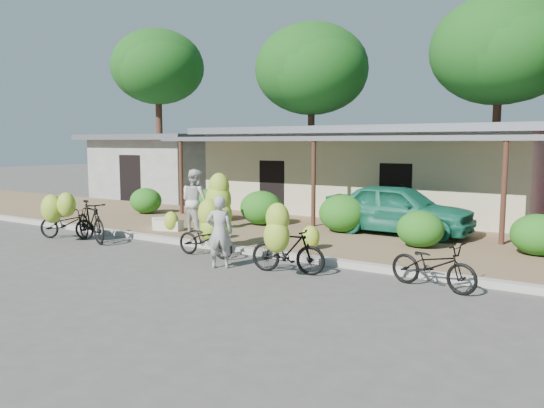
{
  "coord_description": "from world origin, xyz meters",
  "views": [
    {
      "loc": [
        7.95,
        -8.67,
        2.78
      ],
      "look_at": [
        0.6,
        2.73,
        1.2
      ],
      "focal_mm": 35.0,
      "sensor_mm": 36.0,
      "label": 1
    }
  ],
  "objects_px": {
    "tree_back_left": "(157,66)",
    "sack_far": "(159,223)",
    "bike_far_right": "(433,265)",
    "sack_near": "(168,225)",
    "teal_van": "(398,209)",
    "bike_center": "(213,222)",
    "tree_center_right": "(496,48)",
    "bike_far_left": "(64,220)",
    "bike_left": "(88,219)",
    "bike_right": "(285,244)",
    "vendor": "(220,232)",
    "bystander": "(195,201)",
    "tree_far_center": "(310,68)"
  },
  "relations": [
    {
      "from": "sack_far",
      "to": "vendor",
      "type": "bearing_deg",
      "value": -31.34
    },
    {
      "from": "sack_far",
      "to": "teal_van",
      "type": "bearing_deg",
      "value": 23.62
    },
    {
      "from": "tree_center_right",
      "to": "sack_far",
      "type": "bearing_deg",
      "value": -118.57
    },
    {
      "from": "bike_far_left",
      "to": "bystander",
      "type": "relative_size",
      "value": 0.98
    },
    {
      "from": "vendor",
      "to": "bystander",
      "type": "xyz_separation_m",
      "value": [
        -3.14,
        2.79,
        0.25
      ]
    },
    {
      "from": "bike_far_left",
      "to": "bike_far_right",
      "type": "height_order",
      "value": "bike_far_left"
    },
    {
      "from": "bike_center",
      "to": "sack_near",
      "type": "xyz_separation_m",
      "value": [
        -3.01,
        1.56,
        -0.55
      ]
    },
    {
      "from": "bike_center",
      "to": "bike_far_right",
      "type": "xyz_separation_m",
      "value": [
        5.5,
        -0.17,
        -0.35
      ]
    },
    {
      "from": "bike_far_right",
      "to": "sack_near",
      "type": "bearing_deg",
      "value": 90.72
    },
    {
      "from": "bike_far_left",
      "to": "bike_right",
      "type": "distance_m",
      "value": 7.44
    },
    {
      "from": "tree_far_center",
      "to": "sack_far",
      "type": "height_order",
      "value": "tree_far_center"
    },
    {
      "from": "tree_center_right",
      "to": "bystander",
      "type": "relative_size",
      "value": 4.88
    },
    {
      "from": "tree_far_center",
      "to": "bystander",
      "type": "distance_m",
      "value": 14.44
    },
    {
      "from": "tree_center_right",
      "to": "bike_far_left",
      "type": "distance_m",
      "value": 19.12
    },
    {
      "from": "bike_left",
      "to": "sack_near",
      "type": "bearing_deg",
      "value": -5.6
    },
    {
      "from": "tree_back_left",
      "to": "sack_far",
      "type": "bearing_deg",
      "value": -45.35
    },
    {
      "from": "bike_right",
      "to": "teal_van",
      "type": "relative_size",
      "value": 0.4
    },
    {
      "from": "tree_back_left",
      "to": "bystander",
      "type": "distance_m",
      "value": 16.13
    },
    {
      "from": "tree_far_center",
      "to": "vendor",
      "type": "bearing_deg",
      "value": -67.8
    },
    {
      "from": "sack_near",
      "to": "teal_van",
      "type": "relative_size",
      "value": 0.2
    },
    {
      "from": "tree_far_center",
      "to": "bike_left",
      "type": "distance_m",
      "value": 16.47
    },
    {
      "from": "bystander",
      "to": "bike_far_left",
      "type": "bearing_deg",
      "value": 54.29
    },
    {
      "from": "bike_right",
      "to": "vendor",
      "type": "relative_size",
      "value": 1.06
    },
    {
      "from": "bike_right",
      "to": "sack_far",
      "type": "bearing_deg",
      "value": 56.44
    },
    {
      "from": "bike_far_right",
      "to": "bike_left",
      "type": "bearing_deg",
      "value": 104.8
    },
    {
      "from": "bike_left",
      "to": "bike_far_right",
      "type": "xyz_separation_m",
      "value": [
        9.48,
        0.43,
        -0.18
      ]
    },
    {
      "from": "bike_far_left",
      "to": "sack_near",
      "type": "height_order",
      "value": "bike_far_left"
    },
    {
      "from": "bike_right",
      "to": "bystander",
      "type": "distance_m",
      "value": 5.37
    },
    {
      "from": "bike_center",
      "to": "bike_right",
      "type": "distance_m",
      "value": 2.72
    },
    {
      "from": "bike_far_right",
      "to": "bike_right",
      "type": "bearing_deg",
      "value": 114.55
    },
    {
      "from": "bike_left",
      "to": "bike_far_right",
      "type": "relative_size",
      "value": 1.08
    },
    {
      "from": "sack_far",
      "to": "vendor",
      "type": "relative_size",
      "value": 0.46
    },
    {
      "from": "bike_right",
      "to": "tree_center_right",
      "type": "bearing_deg",
      "value": -14.44
    },
    {
      "from": "bike_center",
      "to": "sack_near",
      "type": "height_order",
      "value": "bike_center"
    },
    {
      "from": "tree_back_left",
      "to": "bike_far_left",
      "type": "distance_m",
      "value": 16.39
    },
    {
      "from": "tree_back_left",
      "to": "bike_far_left",
      "type": "xyz_separation_m",
      "value": [
        8.53,
        -12.43,
        -6.43
      ]
    },
    {
      "from": "bike_left",
      "to": "sack_far",
      "type": "xyz_separation_m",
      "value": [
        0.34,
        2.42,
        -0.38
      ]
    },
    {
      "from": "bystander",
      "to": "teal_van",
      "type": "relative_size",
      "value": 0.44
    },
    {
      "from": "bike_left",
      "to": "bystander",
      "type": "xyz_separation_m",
      "value": [
        1.87,
        2.36,
        0.42
      ]
    },
    {
      "from": "teal_van",
      "to": "bystander",
      "type": "bearing_deg",
      "value": 119.84
    },
    {
      "from": "tree_back_left",
      "to": "bike_far_right",
      "type": "bearing_deg",
      "value": -32.09
    },
    {
      "from": "sack_near",
      "to": "bystander",
      "type": "relative_size",
      "value": 0.45
    },
    {
      "from": "tree_far_center",
      "to": "bystander",
      "type": "relative_size",
      "value": 4.74
    },
    {
      "from": "tree_back_left",
      "to": "bike_far_left",
      "type": "relative_size",
      "value": 4.86
    },
    {
      "from": "tree_far_center",
      "to": "teal_van",
      "type": "relative_size",
      "value": 2.07
    },
    {
      "from": "bike_left",
      "to": "sack_near",
      "type": "xyz_separation_m",
      "value": [
        0.97,
        2.16,
        -0.37
      ]
    },
    {
      "from": "tree_back_left",
      "to": "tree_center_right",
      "type": "bearing_deg",
      "value": 11.63
    },
    {
      "from": "bystander",
      "to": "teal_van",
      "type": "height_order",
      "value": "bystander"
    },
    {
      "from": "bike_right",
      "to": "bike_far_right",
      "type": "height_order",
      "value": "bike_right"
    },
    {
      "from": "tree_far_center",
      "to": "bystander",
      "type": "xyz_separation_m",
      "value": [
        3.27,
        -12.91,
        -5.59
      ]
    }
  ]
}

